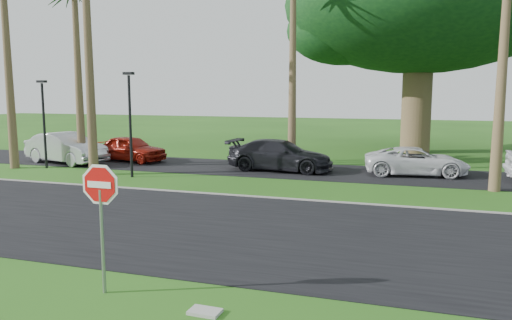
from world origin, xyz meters
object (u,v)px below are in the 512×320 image
object	(u,v)px
stop_sign_near	(101,202)
car_dark	(280,156)
car_red	(131,149)
car_silver	(66,148)
car_minivan	(416,162)

from	to	relation	value
stop_sign_near	car_dark	xyz separation A→B (m)	(-0.65, 15.23, -1.04)
stop_sign_near	car_red	world-z (taller)	stop_sign_near
stop_sign_near	car_red	size ratio (longest dim) A/B	0.64
stop_sign_near	car_silver	xyz separation A→B (m)	(-12.08, 14.12, -0.97)
car_silver	car_dark	world-z (taller)	car_silver
stop_sign_near	car_red	xyz separation A→B (m)	(-9.23, 15.83, -1.08)
car_silver	car_red	bearing A→B (deg)	-44.87
car_silver	car_minivan	world-z (taller)	car_silver
car_red	car_minivan	bearing A→B (deg)	-79.63
car_silver	car_minivan	distance (m)	17.77
car_minivan	car_dark	bearing A→B (deg)	87.56
car_dark	stop_sign_near	bearing A→B (deg)	-174.60
car_red	car_dark	world-z (taller)	car_dark
stop_sign_near	car_dark	world-z (taller)	stop_sign_near
stop_sign_near	car_minivan	xyz separation A→B (m)	(5.61, 15.82, -1.14)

